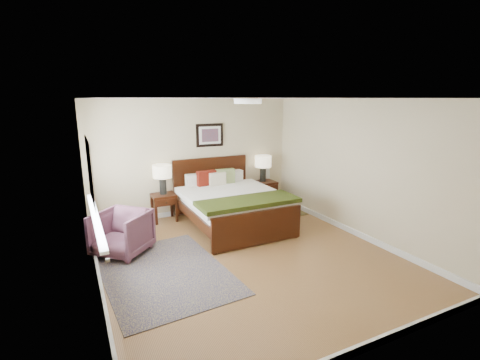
{
  "coord_description": "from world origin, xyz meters",
  "views": [
    {
      "loc": [
        -2.41,
        -4.64,
        2.49
      ],
      "look_at": [
        0.31,
        0.89,
        1.05
      ],
      "focal_mm": 26.0,
      "sensor_mm": 36.0,
      "label": 1
    }
  ],
  "objects_px": {
    "nightstand_left": "(164,200)",
    "bed": "(231,199)",
    "rug_persian": "(165,272)",
    "nightstand_right": "(263,191)",
    "lamp_left": "(162,173)",
    "lamp_right": "(263,163)",
    "armchair": "(122,233)"
  },
  "relations": [
    {
      "from": "nightstand_right",
      "to": "lamp_right",
      "type": "relative_size",
      "value": 0.98
    },
    {
      "from": "bed",
      "to": "nightstand_right",
      "type": "height_order",
      "value": "bed"
    },
    {
      "from": "nightstand_left",
      "to": "bed",
      "type": "bearing_deg",
      "value": -37.19
    },
    {
      "from": "nightstand_left",
      "to": "lamp_right",
      "type": "relative_size",
      "value": 0.93
    },
    {
      "from": "bed",
      "to": "rug_persian",
      "type": "xyz_separation_m",
      "value": [
        -1.7,
        -1.36,
        -0.55
      ]
    },
    {
      "from": "bed",
      "to": "lamp_right",
      "type": "xyz_separation_m",
      "value": [
        1.24,
        0.88,
        0.47
      ]
    },
    {
      "from": "bed",
      "to": "rug_persian",
      "type": "height_order",
      "value": "bed"
    },
    {
      "from": "lamp_left",
      "to": "rug_persian",
      "type": "height_order",
      "value": "lamp_left"
    },
    {
      "from": "nightstand_left",
      "to": "lamp_right",
      "type": "height_order",
      "value": "lamp_right"
    },
    {
      "from": "armchair",
      "to": "rug_persian",
      "type": "relative_size",
      "value": 0.34
    },
    {
      "from": "bed",
      "to": "lamp_left",
      "type": "relative_size",
      "value": 3.68
    },
    {
      "from": "nightstand_left",
      "to": "lamp_left",
      "type": "distance_m",
      "value": 0.56
    },
    {
      "from": "nightstand_right",
      "to": "lamp_left",
      "type": "height_order",
      "value": "lamp_left"
    },
    {
      "from": "bed",
      "to": "lamp_right",
      "type": "distance_m",
      "value": 1.59
    },
    {
      "from": "bed",
      "to": "rug_persian",
      "type": "relative_size",
      "value": 0.95
    },
    {
      "from": "lamp_right",
      "to": "armchair",
      "type": "distance_m",
      "value": 3.69
    },
    {
      "from": "bed",
      "to": "lamp_left",
      "type": "height_order",
      "value": "bed"
    },
    {
      "from": "lamp_right",
      "to": "armchair",
      "type": "bearing_deg",
      "value": -159.02
    },
    {
      "from": "nightstand_right",
      "to": "armchair",
      "type": "distance_m",
      "value": 3.63
    },
    {
      "from": "nightstand_left",
      "to": "nightstand_right",
      "type": "height_order",
      "value": "nightstand_right"
    },
    {
      "from": "armchair",
      "to": "nightstand_left",
      "type": "bearing_deg",
      "value": 95.95
    },
    {
      "from": "armchair",
      "to": "rug_persian",
      "type": "distance_m",
      "value": 1.1
    },
    {
      "from": "bed",
      "to": "armchair",
      "type": "xyz_separation_m",
      "value": [
        -2.15,
        -0.42,
        -0.19
      ]
    },
    {
      "from": "lamp_left",
      "to": "armchair",
      "type": "xyz_separation_m",
      "value": [
        -1.02,
        -1.3,
        -0.65
      ]
    },
    {
      "from": "lamp_right",
      "to": "rug_persian",
      "type": "bearing_deg",
      "value": -142.7
    },
    {
      "from": "bed",
      "to": "lamp_right",
      "type": "height_order",
      "value": "bed"
    },
    {
      "from": "nightstand_left",
      "to": "armchair",
      "type": "distance_m",
      "value": 1.64
    },
    {
      "from": "nightstand_right",
      "to": "lamp_left",
      "type": "xyz_separation_m",
      "value": [
        -2.37,
        0.01,
        0.64
      ]
    },
    {
      "from": "lamp_left",
      "to": "bed",
      "type": "bearing_deg",
      "value": -37.84
    },
    {
      "from": "nightstand_left",
      "to": "rug_persian",
      "type": "relative_size",
      "value": 0.24
    },
    {
      "from": "bed",
      "to": "nightstand_left",
      "type": "xyz_separation_m",
      "value": [
        -1.13,
        0.86,
        -0.11
      ]
    },
    {
      "from": "bed",
      "to": "armchair",
      "type": "relative_size",
      "value": 2.81
    }
  ]
}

